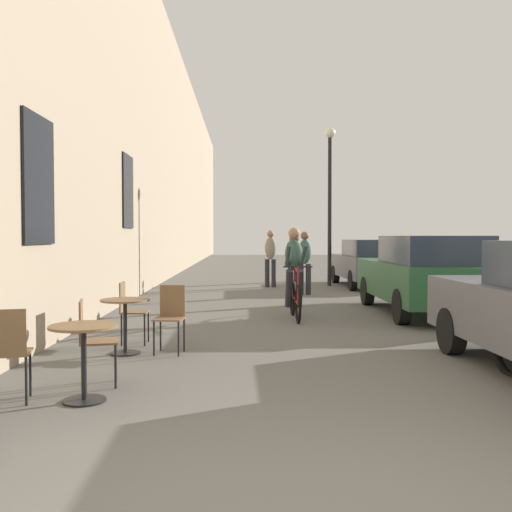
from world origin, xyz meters
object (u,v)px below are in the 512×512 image
street_lamp (330,186)px  parked_car_third (369,262)px  cafe_chair_mid_toward_street (130,308)px  parked_car_second (425,274)px  cyclist_on_bicycle (295,275)px  cafe_table_mid (125,314)px  cafe_table_near (84,346)px  pedestrian_mid (305,259)px  cafe_chair_near_toward_wall (8,348)px  pedestrian_near (294,265)px  pedestrian_furthest (293,253)px  cafe_chair_near_toward_street (92,336)px  pedestrian_far (270,255)px  cafe_chair_mid_toward_wall (171,314)px

street_lamp → parked_car_third: street_lamp is taller
cafe_chair_mid_toward_street → parked_car_third: bearing=59.4°
cafe_chair_mid_toward_street → parked_car_second: (5.22, 3.02, 0.29)m
cafe_chair_mid_toward_street → cyclist_on_bicycle: (2.59, 2.58, 0.29)m
cyclist_on_bicycle → cafe_table_mid: bearing=-127.6°
cafe_table_near → cafe_table_mid: size_ratio=1.00×
cafe_table_mid → street_lamp: 11.40m
cafe_table_near → pedestrian_mid: pedestrian_mid is taller
pedestrian_mid → parked_car_second: pedestrian_mid is taller
cafe_chair_near_toward_wall → pedestrian_near: (3.29, 7.46, 0.39)m
street_lamp → cafe_chair_near_toward_wall: bearing=-111.1°
cafe_table_mid → street_lamp: size_ratio=0.15×
cafe_chair_near_toward_wall → cyclist_on_bicycle: bearing=60.5°
pedestrian_mid → pedestrian_furthest: bearing=89.3°
cafe_chair_mid_toward_street → cafe_table_mid: bearing=-83.7°
cafe_chair_near_toward_street → cyclist_on_bicycle: size_ratio=0.51×
pedestrian_far → pedestrian_furthest: (0.85, 1.98, 0.01)m
cafe_table_near → street_lamp: size_ratio=0.15×
parked_car_second → pedestrian_furthest: bearing=103.5°
cafe_table_near → pedestrian_far: size_ratio=0.42×
cafe_chair_mid_toward_wall → parked_car_third: parked_car_third is taller
cafe_chair_mid_toward_street → street_lamp: 10.81m
cafe_chair_near_toward_wall → cafe_chair_mid_toward_wall: size_ratio=1.00×
street_lamp → parked_car_third: bearing=-17.4°
cafe_chair_mid_toward_wall → street_lamp: street_lamp is taller
cafe_chair_near_toward_street → street_lamp: bearing=70.4°
cafe_chair_near_toward_street → pedestrian_far: bearing=78.3°
pedestrian_near → pedestrian_furthest: (0.53, 6.58, 0.08)m
street_lamp → cafe_chair_mid_toward_street: bearing=-114.2°
cyclist_on_bicycle → pedestrian_near: bearing=85.2°
cafe_chair_mid_toward_wall → pedestrian_furthest: bearing=77.4°
pedestrian_near → cafe_chair_near_toward_wall: bearing=-113.8°
cyclist_on_bicycle → parked_car_third: cyclist_on_bicycle is taller
cafe_chair_mid_toward_wall → cafe_chair_mid_toward_street: bearing=137.3°
cafe_chair_near_toward_street → pedestrian_near: size_ratio=0.55×
cafe_table_mid → parked_car_second: bearing=35.8°
parked_car_second → cafe_table_mid: bearing=-144.2°
pedestrian_far → cafe_chair_mid_toward_street: bearing=-105.0°
cafe_table_near → cafe_chair_near_toward_wall: bearing=-173.7°
cafe_chair_near_toward_wall → cafe_chair_mid_toward_street: 2.99m
street_lamp → cafe_chair_mid_toward_wall: bearing=-109.6°
pedestrian_far → parked_car_second: bearing=-65.4°
pedestrian_near → parked_car_third: size_ratio=0.40×
cafe_chair_mid_toward_wall → street_lamp: bearing=70.4°
pedestrian_near → pedestrian_far: size_ratio=0.93×
cafe_table_near → cyclist_on_bicycle: (2.45, 5.45, 0.29)m
parked_car_second → cyclist_on_bicycle: bearing=-170.6°
cafe_chair_mid_toward_street → street_lamp: (4.30, 9.58, 2.59)m
street_lamp → cafe_table_near: bearing=-108.5°
cafe_table_near → cafe_chair_mid_toward_wall: cafe_chair_mid_toward_wall is taller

